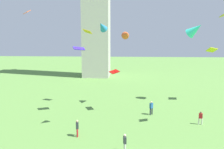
{
  "coord_description": "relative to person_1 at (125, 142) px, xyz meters",
  "views": [
    {
      "loc": [
        2.31,
        -8.61,
        9.88
      ],
      "look_at": [
        0.6,
        14.94,
        6.26
      ],
      "focal_mm": 37.62,
      "sensor_mm": 36.0,
      "label": 1
    }
  ],
  "objects": [
    {
      "name": "person_3",
      "position": [
        -4.88,
        3.0,
        0.04
      ],
      "size": [
        0.34,
        0.53,
        1.73
      ],
      "rotation": [
        0.0,
        0.0,
        1.75
      ],
      "color": "red",
      "rests_on": "ground_plane"
    },
    {
      "name": "person_2",
      "position": [
        8.64,
        7.31,
        -0.05
      ],
      "size": [
        0.48,
        0.32,
        1.56
      ],
      "rotation": [
        0.0,
        0.0,
        6.06
      ],
      "color": "silver",
      "rests_on": "ground_plane"
    },
    {
      "name": "person_4",
      "position": [
        3.27,
        10.49,
        0.09
      ],
      "size": [
        0.51,
        0.54,
        1.82
      ],
      "rotation": [
        0.0,
        0.0,
        4.04
      ],
      "color": "#1E2333",
      "rests_on": "ground_plane"
    },
    {
      "name": "kite_flying_8",
      "position": [
        10.04,
        16.76,
        10.29
      ],
      "size": [
        3.09,
        3.02,
        2.57
      ],
      "rotation": [
        0.0,
        0.0,
        0.83
      ],
      "color": "#37E6CB"
    },
    {
      "name": "kite_flying_0",
      "position": [
        -13.14,
        11.32,
        12.39
      ],
      "size": [
        1.16,
        1.16,
        0.57
      ],
      "rotation": [
        0.0,
        0.0,
        5.65
      ],
      "color": "#F15717"
    },
    {
      "name": "kite_flying_3",
      "position": [
        -0.13,
        14.07,
        9.52
      ],
      "size": [
        1.43,
        1.92,
        1.38
      ],
      "rotation": [
        0.0,
        0.0,
        0.2
      ],
      "color": "#DB5221"
    },
    {
      "name": "kite_flying_1",
      "position": [
        -6.15,
        10.48,
        7.69
      ],
      "size": [
        1.71,
        1.51,
        0.52
      ],
      "rotation": [
        0.0,
        0.0,
        0.44
      ],
      "color": "#3A23B5"
    },
    {
      "name": "kite_flying_4",
      "position": [
        12.95,
        17.71,
        7.22
      ],
      "size": [
        1.34,
        1.65,
        0.92
      ],
      "rotation": [
        0.0,
        0.0,
        4.83
      ],
      "color": "#C4CA13"
    },
    {
      "name": "person_1",
      "position": [
        0.0,
        0.0,
        0.0
      ],
      "size": [
        0.31,
        0.51,
        1.66
      ],
      "rotation": [
        0.0,
        0.0,
        4.86
      ],
      "color": "silver",
      "rests_on": "ground_plane"
    },
    {
      "name": "kite_flying_6",
      "position": [
        -5.81,
        14.99,
        9.96
      ],
      "size": [
        1.38,
        1.26,
        0.79
      ],
      "rotation": [
        0.0,
        0.0,
        2.76
      ],
      "color": "gold"
    },
    {
      "name": "kite_flying_5",
      "position": [
        -1.66,
        11.68,
        4.55
      ],
      "size": [
        1.57,
        1.8,
        0.48
      ],
      "rotation": [
        0.0,
        0.0,
        5.12
      ],
      "color": "#BC0906"
    },
    {
      "name": "kite_flying_7",
      "position": [
        -2.47,
        4.65,
        10.18
      ],
      "size": [
        1.13,
        1.49,
        1.22
      ],
      "rotation": [
        0.0,
        0.0,
        5.98
      ],
      "color": "teal"
    }
  ]
}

